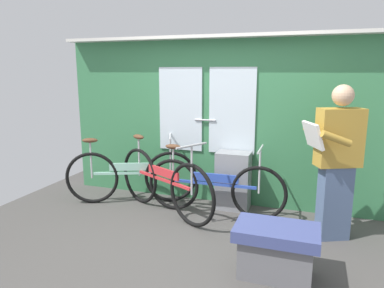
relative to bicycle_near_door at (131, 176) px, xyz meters
name	(u,v)px	position (x,y,z in m)	size (l,w,h in m)	color
ground_plane	(185,249)	(1.11, -0.94, -0.39)	(5.32, 4.38, 0.04)	#474442
train_door_wall	(221,118)	(1.10, 0.45, 0.76)	(4.32, 0.28, 2.16)	#387A4C
bicycle_near_door	(131,176)	(0.00, 0.00, 0.00)	(1.62, 0.74, 0.91)	black
bicycle_leaning_behind	(214,187)	(1.15, -0.04, -0.02)	(1.73, 0.44, 0.87)	black
bicycle_by_pole	(163,183)	(0.55, -0.19, 0.02)	(1.57, 0.88, 0.95)	black
passenger_reading_newspaper	(337,160)	(2.49, -0.24, 0.47)	(0.62, 0.55, 1.61)	slate
trash_bin_by_wall	(233,181)	(1.33, 0.24, 0.00)	(0.42, 0.28, 0.74)	gray
bench_seat_corner	(276,250)	(2.01, -1.16, -0.13)	(0.70, 0.44, 0.45)	#3D477F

